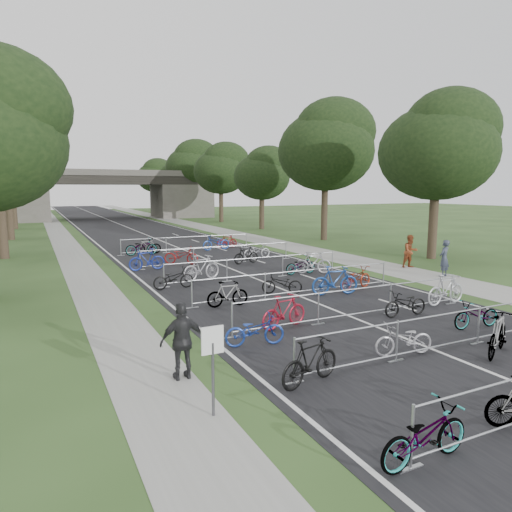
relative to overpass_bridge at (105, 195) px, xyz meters
The scene contains 52 objects.
road 15.41m from the overpass_bridge, 90.00° to the right, with size 11.00×140.00×0.01m, color black.
sidewalk_right 17.36m from the overpass_bridge, 61.93° to the right, with size 3.00×140.00×0.01m, color gray.
sidewalk_left 17.14m from the overpass_bridge, 116.57° to the right, with size 2.00×140.00×0.01m, color gray.
lane_markings 15.41m from the overpass_bridge, 90.00° to the right, with size 0.12×140.00×0.00m, color silver.
overpass_bridge is the anchor object (origin of this frame).
park_sign 62.41m from the overpass_bridge, 96.26° to the right, with size 0.45×0.06×1.83m.
tree_right_0 50.91m from the overpass_bridge, 75.05° to the right, with size 7.17×7.17×10.93m.
tree_right_1 39.56m from the overpass_bridge, 70.53° to the right, with size 8.18×8.18×12.47m.
tree_left_2 27.92m from the overpass_bridge, 114.44° to the right, with size 8.40×8.40×12.81m.
tree_right_2 28.39m from the overpass_bridge, 62.40° to the right, with size 6.16×6.16×9.39m.
tree_left_3 17.59m from the overpass_bridge, 131.07° to the right, with size 6.72×6.72×10.25m.
tree_right_3 18.82m from the overpass_bridge, 44.93° to the right, with size 7.17×7.17×10.93m.
tree_left_4 12.05m from the overpass_bridge, behind, with size 7.56×7.56×11.53m.
tree_right_4 13.86m from the overpass_bridge, ahead, with size 8.18×8.18×12.47m.
tree_left_5 16.44m from the overpass_bridge, 136.20° to the left, with size 8.40×8.40×12.81m.
tree_right_5 17.23m from the overpass_bridge, 39.82° to the left, with size 6.16×6.16×9.39m.
tree_left_6 25.77m from the overpass_bridge, 116.43° to the left, with size 6.72×6.72×10.25m.
tree_right_6 26.62m from the overpass_bridge, 60.25° to the left, with size 7.17×7.17×10.93m.
barrier_row_1 61.47m from the overpass_bridge, 90.00° to the right, with size 9.70×0.08×1.10m.
barrier_row_2 57.88m from the overpass_bridge, 90.00° to the right, with size 9.70×0.08×1.10m.
barrier_row_3 54.08m from the overpass_bridge, 90.00° to the right, with size 9.70×0.08×1.10m.
barrier_row_4 50.09m from the overpass_bridge, 90.00° to the right, with size 9.70×0.08×1.10m.
barrier_row_5 45.10m from the overpass_bridge, 90.00° to the right, with size 9.70×0.08×1.10m.
barrier_row_6 39.11m from the overpass_bridge, 90.00° to the right, with size 9.70×0.08×1.10m.
bike_0 65.19m from the overpass_bridge, 93.79° to the right, with size 0.65×1.86×0.98m, color #A3A5AB.
bike_4 61.83m from the overpass_bridge, 93.99° to the right, with size 0.51×1.81×1.09m, color black.
bike_5 61.25m from the overpass_bridge, 90.99° to the right, with size 0.58×1.67×0.88m, color #9D9CA3.
bike_6 62.33m from the overpass_bridge, 88.90° to the right, with size 0.54×1.92×1.15m, color #A3A5AB.
bike_7 60.53m from the overpass_bridge, 87.39° to the right, with size 0.61×1.74×0.91m, color #A3A5AB.
bike_8 58.96m from the overpass_bridge, 94.19° to the right, with size 0.60×1.72×0.90m, color #1B3896.
bike_9 57.79m from the overpass_bridge, 92.71° to the right, with size 0.51×1.81×1.09m, color maroon.
bike_10 58.47m from the overpass_bridge, 88.31° to the right, with size 0.61×1.74×0.92m, color black.
bike_11 58.04m from the overpass_bridge, 85.75° to the right, with size 0.56×1.97×1.19m, color #B6B7BE.
bike_12 54.58m from the overpass_bridge, 93.50° to the right, with size 0.46×1.63×0.98m, color #A3A5AB.
bike_13 53.54m from the overpass_bridge, 90.48° to the right, with size 0.59×1.70×0.90m, color black.
bike_14 54.69m from the overpass_bridge, 88.48° to the right, with size 0.58×2.05×1.23m, color navy.
bike_15 54.26m from the overpass_bridge, 86.90° to the right, with size 0.67×1.93×1.01m, color maroon.
bike_16 50.76m from the overpass_bridge, 94.87° to the right, with size 0.64×1.84×0.97m, color black.
bike_17 49.41m from the overpass_bridge, 92.97° to the right, with size 0.59×2.09×1.25m, color #A4A3AA.
bike_18 50.12m from the overpass_bridge, 87.00° to the right, with size 0.62×1.77×0.93m, color #A3A5AB.
bike_19 50.33m from the overpass_bridge, 86.26° to the right, with size 0.54×1.93×1.16m, color #A5A5AD.
bike_20 45.60m from the overpass_bridge, 95.42° to the right, with size 0.56×1.97×1.18m, color navy.
bike_21 44.39m from the overpass_bridge, 92.65° to the right, with size 0.70×2.02×1.06m, color maroon.
bike_22 45.77m from the overpass_bridge, 88.11° to the right, with size 0.47×1.67×1.01m, color black.
bike_23 44.35m from the overpass_bridge, 86.17° to the right, with size 0.66×1.89×0.99m, color #BABBC2.
bike_24 39.67m from the overpass_bridge, 94.83° to the right, with size 0.74×2.12×1.11m, color #A3A5AB.
bike_25 39.22m from the overpass_bridge, 94.09° to the right, with size 0.50×1.75×1.05m, color #A3A5AB.
bike_26 39.35m from the overpass_bridge, 86.89° to the right, with size 0.74×2.12×1.11m, color #1D41A0.
bike_27 38.63m from the overpass_bridge, 85.09° to the right, with size 0.47×1.66×1.00m, color maroon.
pedestrian_a 54.49m from the overpass_bridge, 80.72° to the right, with size 0.68×0.45×1.87m, color #2D3444.
pedestrian_b 51.89m from the overpass_bridge, 79.77° to the right, with size 0.90×0.70×1.85m, color brown.
pedestrian_c 60.47m from the overpass_bridge, 96.46° to the right, with size 1.07×0.45×1.82m, color #232426.
Camera 1 is at (-9.75, -4.92, 4.43)m, focal length 32.00 mm.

